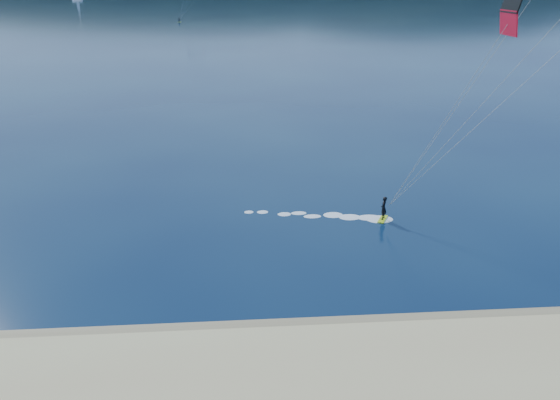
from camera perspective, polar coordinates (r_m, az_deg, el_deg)
name	(u,v)px	position (r m, az deg, el deg)	size (l,w,h in m)	color
wet_sand	(225,337)	(27.31, -5.96, -14.37)	(220.00, 2.50, 0.10)	#8E7B52
kitesurfer_near	(552,25)	(35.60, 27.17, 16.38)	(22.66, 7.36, 17.26)	#B6D418
sailboat	(77,0)	(438.86, -20.90, 19.39)	(7.45, 4.63, 10.37)	white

